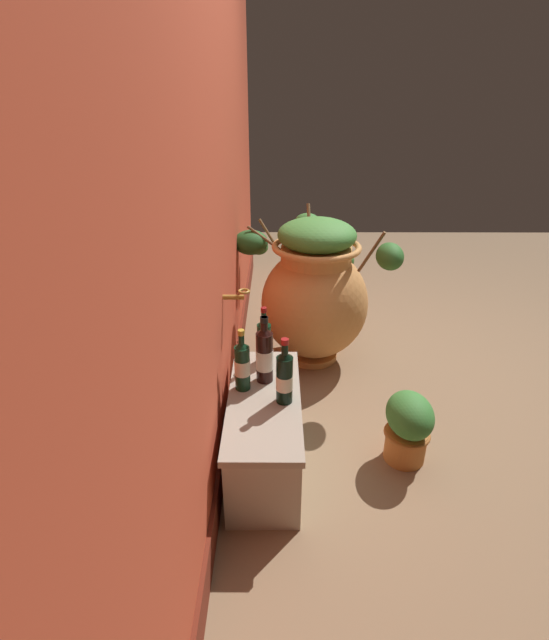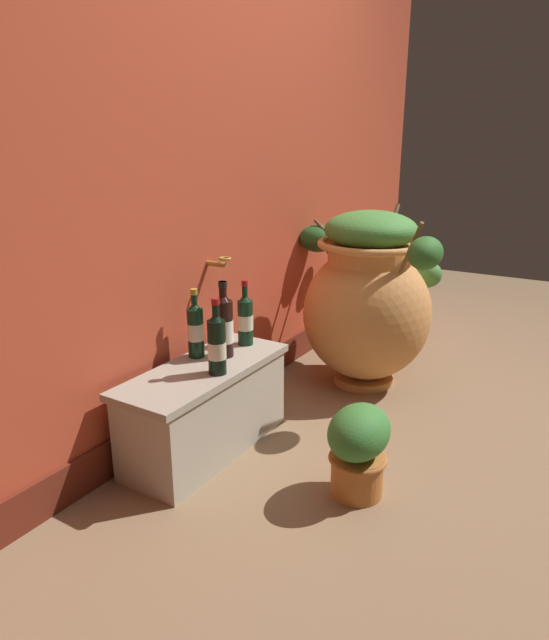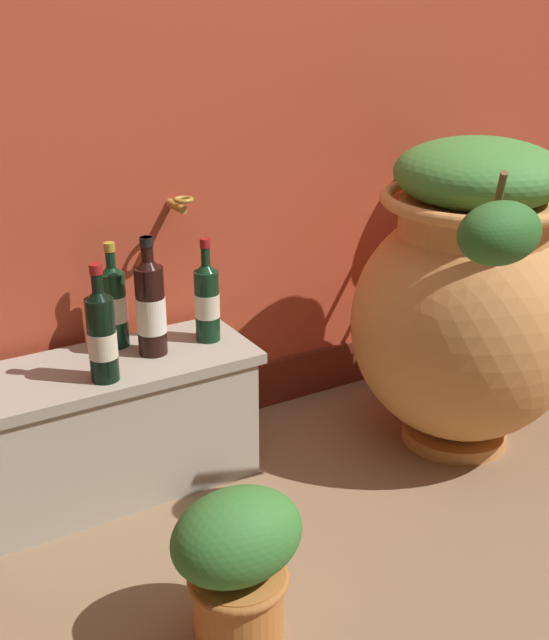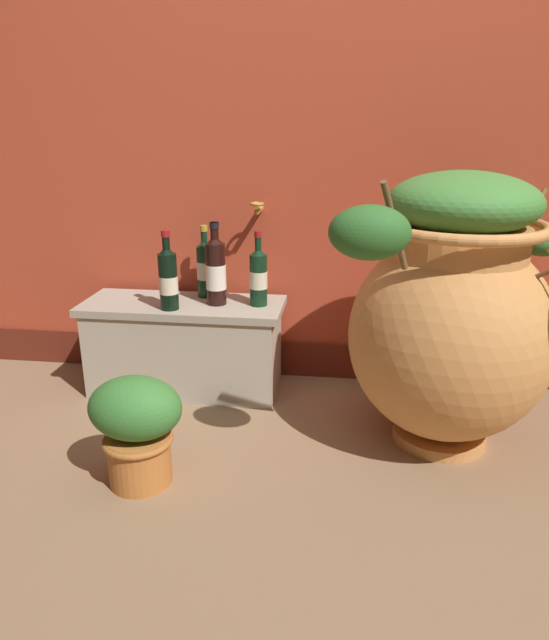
% 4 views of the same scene
% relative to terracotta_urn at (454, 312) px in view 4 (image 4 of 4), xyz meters
% --- Properties ---
extents(ground_plane, '(7.00, 7.00, 0.00)m').
position_rel_terracotta_urn_xyz_m(ground_plane, '(-0.42, -0.61, -0.48)').
color(ground_plane, '#896B4C').
extents(back_wall, '(4.40, 0.33, 2.60)m').
position_rel_terracotta_urn_xyz_m(back_wall, '(-0.42, 0.59, 0.81)').
color(back_wall, '#B74228').
rests_on(back_wall, ground_plane).
extents(terracotta_urn, '(0.97, 0.96, 0.93)m').
position_rel_terracotta_urn_xyz_m(terracotta_urn, '(0.00, 0.00, 0.00)').
color(terracotta_urn, '#D68E4C').
rests_on(terracotta_urn, ground_plane).
extents(stone_ledge, '(0.82, 0.32, 0.38)m').
position_rel_terracotta_urn_xyz_m(stone_ledge, '(-1.01, 0.29, -0.27)').
color(stone_ledge, '#B2A893').
rests_on(stone_ledge, ground_plane).
extents(wine_bottle_left, '(0.08, 0.08, 0.33)m').
position_rel_terracotta_urn_xyz_m(wine_bottle_left, '(-0.87, 0.29, 0.05)').
color(wine_bottle_left, black).
rests_on(wine_bottle_left, stone_ledge).
extents(wine_bottle_middle, '(0.07, 0.07, 0.30)m').
position_rel_terracotta_urn_xyz_m(wine_bottle_middle, '(-0.70, 0.30, 0.03)').
color(wine_bottle_middle, black).
rests_on(wine_bottle_middle, stone_ledge).
extents(wine_bottle_right, '(0.07, 0.07, 0.30)m').
position_rel_terracotta_urn_xyz_m(wine_bottle_right, '(-0.94, 0.39, 0.03)').
color(wine_bottle_right, black).
rests_on(wine_bottle_right, stone_ledge).
extents(wine_bottle_back, '(0.07, 0.07, 0.31)m').
position_rel_terracotta_urn_xyz_m(wine_bottle_back, '(-1.04, 0.20, 0.03)').
color(wine_bottle_back, black).
rests_on(wine_bottle_back, stone_ledge).
extents(potted_shrub, '(0.29, 0.22, 0.35)m').
position_rel_terracotta_urn_xyz_m(potted_shrub, '(-0.97, -0.38, -0.28)').
color(potted_shrub, '#C17033').
rests_on(potted_shrub, ground_plane).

